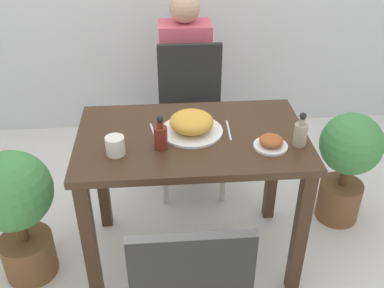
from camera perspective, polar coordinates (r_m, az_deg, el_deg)
ground_plane at (r=2.58m, az=0.00°, el=-13.57°), size 16.00×16.00×0.00m
dining_table at (r=2.17m, az=0.00°, el=-1.80°), size 1.08×0.65×0.77m
chair_far at (r=2.83m, az=-0.12°, el=4.30°), size 0.42×0.42×0.91m
food_plate at (r=2.10m, az=-0.07°, el=2.58°), size 0.29×0.29×0.10m
side_plate at (r=2.03m, az=9.99°, el=0.20°), size 0.15×0.15×0.06m
drink_cup at (r=1.97m, az=-9.73°, el=-0.21°), size 0.08×0.08×0.08m
sauce_bottle at (r=1.97m, az=-4.00°, el=1.00°), size 0.06×0.06×0.16m
condiment_bottle at (r=2.05m, az=13.61°, el=1.36°), size 0.06×0.06×0.16m
fork_utensil at (r=2.11m, az=-4.87°, el=1.38°), size 0.04×0.18×0.00m
spoon_utensil at (r=2.14m, az=4.68°, el=1.76°), size 0.01×0.18×0.00m
potted_plant_left at (r=2.34m, az=-21.46°, el=-7.40°), size 0.39×0.39×0.73m
potted_plant_right at (r=2.69m, az=19.17°, el=-1.92°), size 0.35×0.35×0.70m
person_figure at (r=3.11m, az=-0.85°, el=8.29°), size 0.34×0.22×1.17m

